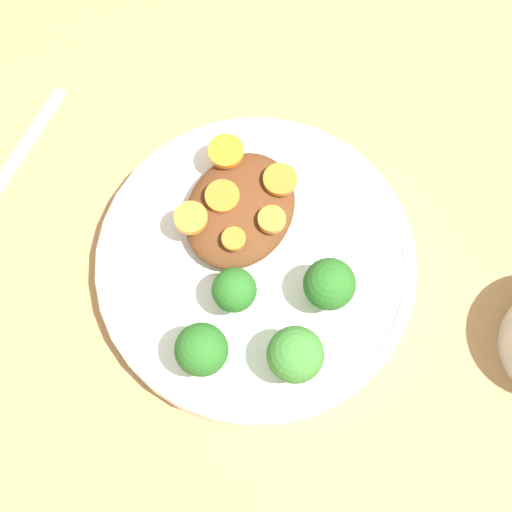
# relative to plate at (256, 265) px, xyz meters

# --- Properties ---
(ground_plane) EXTENTS (4.00, 4.00, 0.00)m
(ground_plane) POSITION_rel_plate_xyz_m (0.00, 0.00, -0.01)
(ground_plane) COLOR tan
(plate) EXTENTS (0.25, 0.25, 0.03)m
(plate) POSITION_rel_plate_xyz_m (0.00, 0.00, 0.00)
(plate) COLOR white
(plate) RESTS_ON ground_plane
(stew_mound) EXTENTS (0.10, 0.08, 0.03)m
(stew_mound) POSITION_rel_plate_xyz_m (0.03, 0.03, 0.02)
(stew_mound) COLOR #5B3319
(stew_mound) RESTS_ON plate
(broccoli_floret_0) EXTENTS (0.04, 0.04, 0.05)m
(broccoli_floret_0) POSITION_rel_plate_xyz_m (-0.00, -0.06, 0.04)
(broccoli_floret_0) COLOR #759E51
(broccoli_floret_0) RESTS_ON plate
(broccoli_floret_1) EXTENTS (0.03, 0.03, 0.05)m
(broccoli_floret_1) POSITION_rel_plate_xyz_m (-0.04, -0.00, 0.03)
(broccoli_floret_1) COLOR #7FA85B
(broccoli_floret_1) RESTS_ON plate
(broccoli_floret_2) EXTENTS (0.04, 0.04, 0.05)m
(broccoli_floret_2) POSITION_rel_plate_xyz_m (-0.09, 0.00, 0.04)
(broccoli_floret_2) COLOR #7FA85B
(broccoli_floret_2) RESTS_ON plate
(broccoli_floret_3) EXTENTS (0.04, 0.04, 0.05)m
(broccoli_floret_3) POSITION_rel_plate_xyz_m (-0.06, -0.06, 0.04)
(broccoli_floret_3) COLOR #7FA85B
(broccoli_floret_3) RESTS_ON plate
(carrot_slice_0) EXTENTS (0.03, 0.03, 0.00)m
(carrot_slice_0) POSITION_rel_plate_xyz_m (0.03, 0.04, 0.04)
(carrot_slice_0) COLOR orange
(carrot_slice_0) RESTS_ON stew_mound
(carrot_slice_1) EXTENTS (0.03, 0.03, 0.01)m
(carrot_slice_1) POSITION_rel_plate_xyz_m (0.06, 0.01, 0.04)
(carrot_slice_1) COLOR orange
(carrot_slice_1) RESTS_ON stew_mound
(carrot_slice_2) EXTENTS (0.02, 0.02, 0.00)m
(carrot_slice_2) POSITION_rel_plate_xyz_m (0.00, 0.02, 0.04)
(carrot_slice_2) COLOR orange
(carrot_slice_2) RESTS_ON stew_mound
(carrot_slice_3) EXTENTS (0.03, 0.03, 0.01)m
(carrot_slice_3) POSITION_rel_plate_xyz_m (0.06, 0.06, 0.04)
(carrot_slice_3) COLOR orange
(carrot_slice_3) RESTS_ON stew_mound
(carrot_slice_4) EXTENTS (0.03, 0.03, 0.01)m
(carrot_slice_4) POSITION_rel_plate_xyz_m (0.00, 0.05, 0.04)
(carrot_slice_4) COLOR orange
(carrot_slice_4) RESTS_ON stew_mound
(carrot_slice_5) EXTENTS (0.02, 0.02, 0.01)m
(carrot_slice_5) POSITION_rel_plate_xyz_m (0.03, 0.00, 0.04)
(carrot_slice_5) COLOR orange
(carrot_slice_5) RESTS_ON stew_mound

